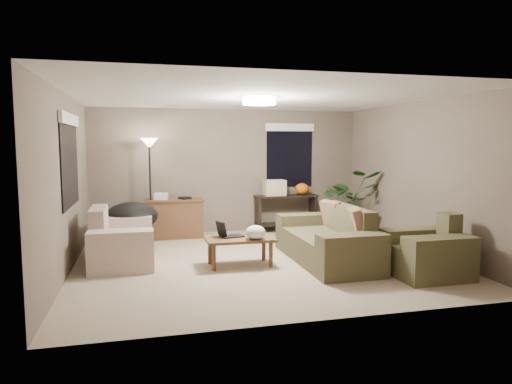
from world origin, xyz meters
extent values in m
plane|color=tan|center=(0.00, 0.00, 0.00)|extent=(5.50, 5.50, 0.00)
plane|color=white|center=(0.00, 0.00, 2.50)|extent=(5.50, 5.50, 0.00)
plane|color=#6D5E50|center=(0.00, 2.50, 1.25)|extent=(5.50, 0.00, 5.50)
plane|color=#6D5E50|center=(0.00, -2.50, 1.25)|extent=(5.50, 0.00, 5.50)
plane|color=#6D5E50|center=(-2.75, 0.00, 1.25)|extent=(0.00, 5.00, 5.00)
plane|color=#6D5E50|center=(2.75, 0.00, 1.25)|extent=(0.00, 5.00, 5.00)
cube|color=#4D482E|center=(0.98, -0.29, 0.21)|extent=(0.95, 1.48, 0.42)
cube|color=brown|center=(1.35, -0.29, 0.64)|extent=(0.22, 1.48, 0.43)
cube|color=#47432B|center=(0.98, -1.21, 0.30)|extent=(0.95, 0.36, 0.60)
cube|color=#48432B|center=(0.98, 0.63, 0.30)|extent=(0.95, 0.36, 0.60)
cube|color=#8C7251|center=(1.28, -0.74, 0.65)|extent=(0.35, 0.50, 0.47)
cube|color=#8C7251|center=(1.28, 0.16, 0.65)|extent=(0.32, 0.49, 0.47)
cube|color=beige|center=(-2.04, 0.44, 0.21)|extent=(0.90, 0.88, 0.42)
cube|color=beige|center=(-2.38, 0.44, 0.64)|extent=(0.22, 0.88, 0.43)
cube|color=beige|center=(-2.04, -0.18, 0.30)|extent=(0.90, 0.36, 0.60)
cube|color=beige|center=(-2.04, 1.06, 0.30)|extent=(0.90, 0.36, 0.60)
cube|color=#4B492D|center=(2.01, -1.32, 0.21)|extent=(0.95, 0.28, 0.42)
cube|color=brown|center=(2.38, -1.32, 0.64)|extent=(0.22, 0.28, 0.43)
cube|color=brown|center=(2.01, -1.64, 0.30)|extent=(0.95, 0.36, 0.60)
cube|color=brown|center=(2.01, -1.00, 0.30)|extent=(0.95, 0.36, 0.60)
cube|color=brown|center=(-0.35, -0.22, 0.40)|extent=(1.00, 0.55, 0.04)
cylinder|color=brown|center=(-0.77, -0.42, 0.19)|extent=(0.06, 0.06, 0.38)
cylinder|color=brown|center=(0.07, -0.42, 0.19)|extent=(0.06, 0.06, 0.38)
cylinder|color=brown|center=(-0.77, -0.02, 0.19)|extent=(0.06, 0.06, 0.38)
cylinder|color=brown|center=(0.07, -0.02, 0.19)|extent=(0.06, 0.06, 0.38)
cube|color=black|center=(-0.45, -0.12, 0.43)|extent=(0.37, 0.30, 0.02)
cube|color=black|center=(-0.61, -0.12, 0.55)|extent=(0.15, 0.24, 0.22)
ellipsoid|color=white|center=(-0.15, -0.37, 0.52)|extent=(0.37, 0.35, 0.20)
cube|color=brown|center=(-1.14, 2.10, 0.35)|extent=(1.05, 0.45, 0.71)
cube|color=brown|center=(-1.14, 2.10, 0.73)|extent=(1.10, 0.50, 0.04)
cube|color=silver|center=(-1.39, 2.10, 0.81)|extent=(0.28, 0.24, 0.12)
cube|color=black|center=(-0.94, 2.05, 0.77)|extent=(0.25, 0.27, 0.04)
cube|color=black|center=(1.15, 2.23, 0.73)|extent=(1.30, 0.40, 0.04)
cube|color=black|center=(0.55, 2.23, 0.35)|extent=(0.05, 0.38, 0.71)
cube|color=black|center=(1.75, 2.23, 0.35)|extent=(0.05, 0.38, 0.71)
cube|color=black|center=(1.15, 2.23, 0.15)|extent=(1.25, 0.36, 0.03)
ellipsoid|color=orange|center=(1.50, 2.23, 0.87)|extent=(0.34, 0.34, 0.24)
cube|color=beige|center=(0.90, 2.23, 0.91)|extent=(0.43, 0.33, 0.32)
cylinder|color=black|center=(-1.93, 1.40, 0.15)|extent=(0.60, 0.60, 0.30)
ellipsoid|color=black|center=(-1.93, 1.40, 0.55)|extent=(0.95, 0.95, 0.50)
cylinder|color=black|center=(-1.59, 2.05, 0.01)|extent=(0.28, 0.28, 0.02)
cylinder|color=black|center=(-1.59, 2.05, 0.90)|extent=(0.04, 0.04, 1.78)
cone|color=white|center=(-1.59, 2.05, 1.82)|extent=(0.32, 0.32, 0.18)
cylinder|color=white|center=(0.00, 0.00, 2.44)|extent=(0.50, 0.50, 0.10)
imported|color=#2D5923|center=(2.23, 1.54, 0.51)|extent=(1.17, 1.30, 1.02)
cube|color=tan|center=(2.49, 1.20, 0.01)|extent=(0.32, 0.32, 0.03)
cylinder|color=tan|center=(2.49, 1.20, 0.25)|extent=(0.12, 0.12, 0.44)
cube|color=tan|center=(2.49, 1.20, 0.48)|extent=(0.22, 0.22, 0.03)
cube|color=black|center=(-2.73, 0.30, 1.55)|extent=(0.01, 1.50, 1.30)
cube|color=white|center=(-2.71, 0.30, 2.15)|extent=(0.05, 1.56, 0.16)
cube|color=black|center=(1.30, 2.48, 1.55)|extent=(1.00, 0.01, 1.30)
cube|color=white|center=(1.30, 2.46, 2.15)|extent=(1.06, 0.05, 0.16)
camera|label=1|loc=(-1.73, -6.71, 1.80)|focal=32.00mm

